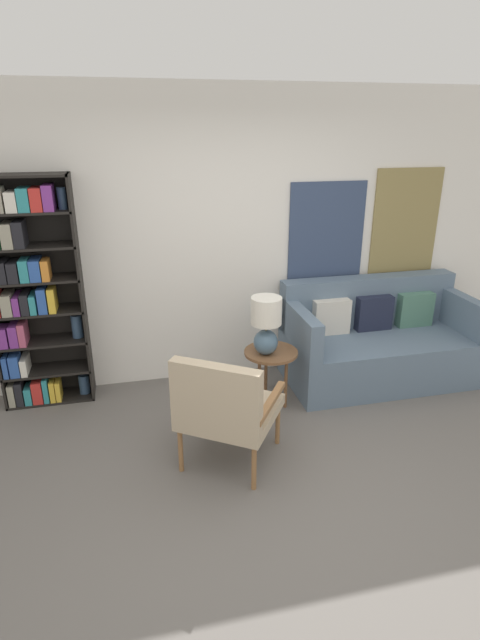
{
  "coord_description": "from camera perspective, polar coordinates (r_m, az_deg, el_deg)",
  "views": [
    {
      "loc": [
        -0.92,
        -2.47,
        2.35
      ],
      "look_at": [
        -0.07,
        1.14,
        0.9
      ],
      "focal_mm": 28.0,
      "sensor_mm": 36.0,
      "label": 1
    }
  ],
  "objects": [
    {
      "name": "side_table",
      "position": [
        4.35,
        3.54,
        -4.36
      ],
      "size": [
        0.47,
        0.47,
        0.53
      ],
      "color": "brown",
      "rests_on": "ground_plane"
    },
    {
      "name": "bookshelf",
      "position": [
        4.58,
        -22.97,
        2.84
      ],
      "size": [
        0.76,
        0.3,
        2.0
      ],
      "color": "black",
      "rests_on": "ground_plane"
    },
    {
      "name": "wall_back",
      "position": [
        4.7,
        -1.27,
        9.14
      ],
      "size": [
        6.4,
        0.08,
        2.7
      ],
      "color": "white",
      "rests_on": "ground_plane"
    },
    {
      "name": "couch",
      "position": [
        5.08,
        15.38,
        -2.5
      ],
      "size": [
        1.8,
        0.88,
        0.95
      ],
      "color": "slate",
      "rests_on": "ground_plane"
    },
    {
      "name": "ground_plane",
      "position": [
        3.53,
        5.69,
        -20.49
      ],
      "size": [
        14.0,
        14.0,
        0.0
      ],
      "primitive_type": "plane",
      "color": "#66605B"
    },
    {
      "name": "armchair",
      "position": [
        3.56,
        -1.77,
        -9.75
      ],
      "size": [
        0.89,
        0.89,
        0.9
      ],
      "color": "olive",
      "rests_on": "ground_plane"
    },
    {
      "name": "table_lamp",
      "position": [
        4.15,
        3.0,
        -0.31
      ],
      "size": [
        0.26,
        0.26,
        0.51
      ],
      "color": "slate",
      "rests_on": "side_table"
    }
  ]
}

